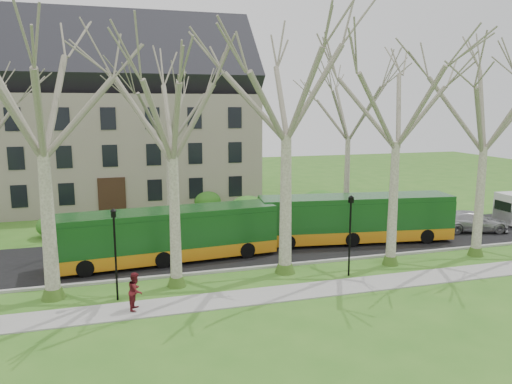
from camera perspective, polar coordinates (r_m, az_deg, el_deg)
ground at (r=26.53m, az=-2.31°, el=-10.06°), size 120.00×120.00×0.00m
sidewalk at (r=24.26m, az=-0.83°, el=-11.93°), size 70.00×2.00×0.06m
road at (r=31.62m, az=-4.77°, el=-6.73°), size 80.00×8.00×0.06m
curb at (r=27.88m, az=-3.07°, el=-8.91°), size 80.00×0.25×0.14m
building at (r=48.21m, az=-16.57°, el=8.30°), size 26.50×12.20×16.00m
tree_row_verge at (r=25.32m, az=-2.58°, el=5.24°), size 49.00×7.00×14.00m
tree_row_far at (r=35.64m, az=-8.82°, el=4.86°), size 33.00×7.00×12.00m
lamp_row at (r=24.83m, az=-1.78°, el=-5.23°), size 36.22×0.22×4.30m
hedges at (r=39.06m, az=-14.08°, el=-2.32°), size 30.60×8.60×2.00m
bus_lead at (r=29.56m, az=-9.89°, el=-4.79°), size 12.75×3.71×3.14m
bus_follow at (r=33.83m, az=11.31°, el=-2.93°), size 13.04×4.30×3.20m
sedan at (r=39.32m, az=23.46°, el=-3.08°), size 5.37×3.32×1.45m
pedestrian_b at (r=23.20m, az=-13.60°, el=-10.93°), size 0.86×0.98×1.70m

